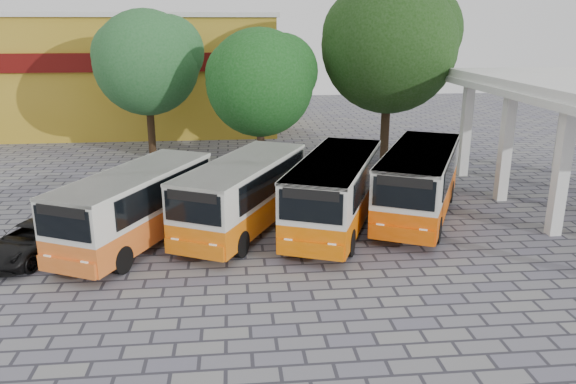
{
  "coord_description": "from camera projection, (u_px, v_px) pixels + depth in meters",
  "views": [
    {
      "loc": [
        -4.06,
        -16.88,
        7.63
      ],
      "look_at": [
        -2.03,
        3.35,
        1.5
      ],
      "focal_mm": 35.0,
      "sensor_mm": 36.0,
      "label": 1
    }
  ],
  "objects": [
    {
      "name": "bus_centre_left",
      "position": [
        244.0,
        191.0,
        21.16
      ],
      "size": [
        5.38,
        8.06,
        2.7
      ],
      "rotation": [
        0.0,
        0.0,
        -0.47
      ],
      "color": "orange",
      "rests_on": "ground"
    },
    {
      "name": "tree_middle",
      "position": [
        261.0,
        79.0,
        29.49
      ],
      "size": [
        5.97,
        5.68,
        7.47
      ],
      "color": "#483021",
      "rests_on": "ground"
    },
    {
      "name": "bus_far_left",
      "position": [
        136.0,
        203.0,
        19.86
      ],
      "size": [
        5.15,
        7.88,
        2.64
      ],
      "rotation": [
        0.0,
        0.0,
        -0.45
      ],
      "color": "orange",
      "rests_on": "ground"
    },
    {
      "name": "bus_centre_right",
      "position": [
        335.0,
        188.0,
        21.28
      ],
      "size": [
        5.07,
        8.29,
        2.79
      ],
      "rotation": [
        0.0,
        0.0,
        -0.38
      ],
      "color": "#DE6000",
      "rests_on": "ground"
    },
    {
      "name": "shophouse_block",
      "position": [
        136.0,
        72.0,
        41.17
      ],
      "size": [
        20.4,
        10.4,
        8.3
      ],
      "color": "#AA871F",
      "rests_on": "ground"
    },
    {
      "name": "parked_car",
      "position": [
        32.0,
        240.0,
        18.99
      ],
      "size": [
        3.26,
        4.56,
        1.15
      ],
      "primitive_type": "imported",
      "rotation": [
        0.0,
        0.0,
        -0.36
      ],
      "color": "black",
      "rests_on": "ground"
    },
    {
      "name": "tree_right",
      "position": [
        391.0,
        40.0,
        30.59
      ],
      "size": [
        7.83,
        7.46,
        10.22
      ],
      "color": "#372618",
      "rests_on": "ground"
    },
    {
      "name": "tree_left",
      "position": [
        148.0,
        59.0,
        31.79
      ],
      "size": [
        6.24,
        5.95,
        8.45
      ],
      "color": "#372415",
      "rests_on": "ground"
    },
    {
      "name": "ground",
      "position": [
        359.0,
        262.0,
        18.67
      ],
      "size": [
        90.0,
        90.0,
        0.0
      ],
      "primitive_type": "plane",
      "color": "slate",
      "rests_on": "ground"
    },
    {
      "name": "bus_far_right",
      "position": [
        419.0,
        179.0,
        22.5
      ],
      "size": [
        5.61,
        8.46,
        2.84
      ],
      "rotation": [
        0.0,
        0.0,
        -0.46
      ],
      "color": "#DD5001",
      "rests_on": "ground"
    }
  ]
}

